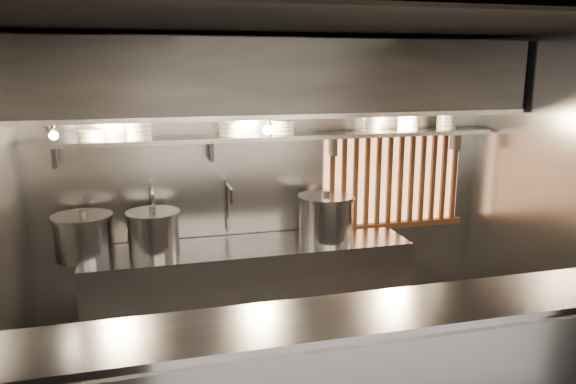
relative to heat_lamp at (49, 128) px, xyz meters
name	(u,v)px	position (x,y,z in m)	size (l,w,h in m)	color
ceiling	(321,25)	(1.90, -0.85, 0.73)	(4.50, 4.50, 0.00)	black
wall_back	(271,183)	(1.90, 0.65, -0.67)	(4.50, 4.50, 0.00)	gray
wall_right	(574,204)	(4.15, -0.85, -0.67)	(3.00, 3.00, 0.00)	gray
cooking_bench	(250,290)	(1.60, 0.28, -1.62)	(3.00, 0.70, 0.90)	#9E9EA3
bowl_shelf	(275,137)	(1.90, 0.47, -0.19)	(4.40, 0.34, 0.04)	#9E9EA3
exhaust_hood	(281,78)	(1.90, 0.25, 0.36)	(4.40, 0.81, 0.65)	#2D2D30
wood_screen	(394,179)	(3.20, 0.60, -0.69)	(1.56, 0.09, 1.04)	#F6AC6F
faucet_left	(153,203)	(0.75, 0.52, -0.76)	(0.04, 0.30, 0.50)	silver
faucet_right	(228,198)	(1.45, 0.52, -0.76)	(0.04, 0.30, 0.50)	silver
heat_lamp	(49,128)	(0.00, 0.00, 0.00)	(0.25, 0.35, 0.20)	#9E9EA3
pendant_bulb	(268,130)	(1.80, 0.35, -0.11)	(0.09, 0.09, 0.19)	#2D2D30
stock_pot_left	(83,236)	(0.15, 0.31, -0.97)	(0.68, 0.68, 0.42)	#9E9EA3
stock_pot_mid	(154,232)	(0.74, 0.29, -0.97)	(0.61, 0.61, 0.42)	#9E9EA3
stock_pot_right	(326,218)	(2.34, 0.25, -0.95)	(0.70, 0.70, 0.48)	#9E9EA3
bowl_stack_0	(91,135)	(0.26, 0.47, -0.12)	(0.24, 0.24, 0.09)	white
bowl_stack_1	(139,129)	(0.67, 0.47, -0.08)	(0.23, 0.23, 0.17)	white
bowl_stack_2	(230,129)	(1.47, 0.47, -0.10)	(0.21, 0.21, 0.13)	white
bowl_stack_3	(283,127)	(1.97, 0.47, -0.10)	(0.22, 0.22, 0.13)	white
bowl_stack_4	(369,123)	(2.84, 0.47, -0.08)	(0.22, 0.22, 0.17)	white
bowl_stack_5	(408,122)	(3.26, 0.47, -0.08)	(0.23, 0.23, 0.17)	white
bowl_stack_6	(447,121)	(3.69, 0.47, -0.08)	(0.21, 0.21, 0.17)	white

